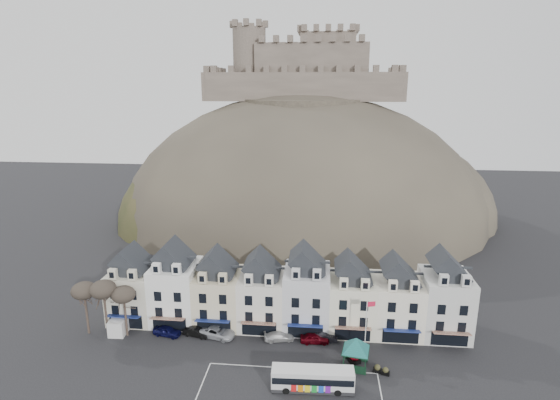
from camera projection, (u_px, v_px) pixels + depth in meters
The scene contains 21 objects.
ground at pixel (273, 393), 52.70m from camera, with size 300.00×300.00×0.00m, color black.
coach_bay_markings at pixel (290, 387), 53.71m from camera, with size 22.00×7.50×0.01m, color silver.
townhouse_terrace at pixel (285, 293), 66.68m from camera, with size 54.40×9.35×11.80m.
castle_hill at pixel (306, 221), 118.88m from camera, with size 100.00×76.00×68.00m.
castle at pixel (306, 68), 115.37m from camera, with size 50.20×22.20×22.00m.
tree_left_far at pixel (84, 291), 63.72m from camera, with size 3.61×3.61×8.24m.
tree_left_mid at pixel (103, 290), 63.35m from camera, with size 3.78×3.78×8.64m.
tree_left_near at pixel (123, 295), 63.25m from camera, with size 3.43×3.43×7.84m.
bus at pixel (313, 378), 53.07m from camera, with size 10.09×2.70×2.83m.
bus_shelter at pixel (356, 344), 56.81m from camera, with size 6.67×6.67×4.29m.
red_buoy at pixel (354, 355), 58.37m from camera, with size 1.83×1.83×2.07m.
flagpole at pixel (367, 324), 58.83m from camera, with size 1.19×0.36×8.40m.
white_van at pixel (122, 322), 66.20m from camera, with size 2.47×5.33×2.40m.
planter_west at pixel (385, 371), 55.94m from camera, with size 1.17×0.79×1.07m.
planter_east at pixel (377, 369), 56.42m from camera, with size 1.20×0.79×1.12m.
car_navy at pixel (167, 331), 64.67m from camera, with size 1.69×4.20×1.43m, color #0A0B36.
car_black at pixel (196, 332), 64.53m from camera, with size 1.40×4.02×1.32m, color black.
car_silver at pixel (217, 332), 64.31m from camera, with size 2.52×5.38×1.52m, color #AFB1B7.
car_white at pixel (279, 336), 63.48m from camera, with size 1.77×4.34×1.26m, color #BBBBBB.
car_maroon at pixel (315, 338), 62.87m from camera, with size 1.68×4.17×1.42m, color #4E040D.
car_charcoal at pixel (323, 336), 63.51m from camera, with size 1.46×4.18×1.38m, color black.
Camera 1 is at (5.15, -44.63, 36.14)m, focal length 28.00 mm.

